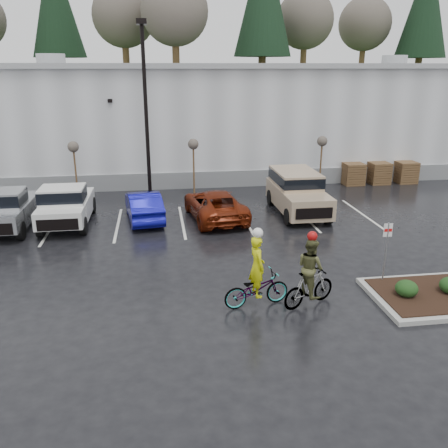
{
  "coord_description": "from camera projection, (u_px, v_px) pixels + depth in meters",
  "views": [
    {
      "loc": [
        -3.59,
        -13.48,
        7.02
      ],
      "look_at": [
        -1.13,
        3.52,
        1.3
      ],
      "focal_mm": 38.0,
      "sensor_mm": 36.0,
      "label": 1
    }
  ],
  "objects": [
    {
      "name": "car_blue",
      "position": [
        144.0,
        206.0,
        22.63
      ],
      "size": [
        2.03,
        4.43,
        1.41
      ],
      "primitive_type": "imported",
      "rotation": [
        0.0,
        0.0,
        3.27
      ],
      "color": "#0B0B7C",
      "rests_on": "ground"
    },
    {
      "name": "car_red",
      "position": [
        215.0,
        205.0,
        22.8
      ],
      "size": [
        2.91,
        5.29,
        1.4
      ],
      "primitive_type": "imported",
      "rotation": [
        0.0,
        0.0,
        3.26
      ],
      "color": "#691D09",
      "rests_on": "ground"
    },
    {
      "name": "pallet_stack_b",
      "position": [
        379.0,
        173.0,
        29.68
      ],
      "size": [
        1.2,
        1.2,
        1.35
      ],
      "primitive_type": "cube",
      "color": "#513C20",
      "rests_on": "ground"
    },
    {
      "name": "shrub_a",
      "position": [
        407.0,
        289.0,
        14.84
      ],
      "size": [
        0.7,
        0.7,
        0.52
      ],
      "primitive_type": "ellipsoid",
      "color": "#133615",
      "rests_on": "curb_island"
    },
    {
      "name": "suv_tan",
      "position": [
        298.0,
        193.0,
        23.54
      ],
      "size": [
        2.2,
        5.1,
        2.06
      ],
      "primitive_type": null,
      "color": "tan",
      "rests_on": "ground"
    },
    {
      "name": "lamppost",
      "position": [
        145.0,
        94.0,
        24.29
      ],
      "size": [
        0.5,
        1.0,
        9.22
      ],
      "color": "black",
      "rests_on": "ground"
    },
    {
      "name": "pickup_white",
      "position": [
        67.0,
        203.0,
        22.09
      ],
      "size": [
        2.1,
        5.2,
        1.96
      ],
      "primitive_type": null,
      "color": "silver",
      "rests_on": "ground"
    },
    {
      "name": "cyclist_olive",
      "position": [
        310.0,
        279.0,
        14.41
      ],
      "size": [
        1.92,
        1.25,
        2.42
      ],
      "rotation": [
        0.0,
        0.0,
        1.99
      ],
      "color": "#3F3F44",
      "rests_on": "ground"
    },
    {
      "name": "wooded_ridge",
      "position": [
        184.0,
        102.0,
        56.66
      ],
      "size": [
        80.0,
        25.0,
        6.0
      ],
      "primitive_type": "cube",
      "color": "#21431C",
      "rests_on": "ground"
    },
    {
      "name": "fire_lane_sign",
      "position": [
        386.0,
        246.0,
        15.62
      ],
      "size": [
        0.3,
        0.05,
        2.2
      ],
      "color": "gray",
      "rests_on": "ground"
    },
    {
      "name": "pickup_silver",
      "position": [
        8.0,
        207.0,
        21.48
      ],
      "size": [
        2.1,
        5.2,
        1.96
      ],
      "primitive_type": null,
      "color": "#A5A8AD",
      "rests_on": "ground"
    },
    {
      "name": "pallet_stack_c",
      "position": [
        406.0,
        172.0,
        29.92
      ],
      "size": [
        1.2,
        1.2,
        1.35
      ],
      "primitive_type": "cube",
      "color": "#513C20",
      "rests_on": "ground"
    },
    {
      "name": "sapling_east",
      "position": [
        322.0,
        144.0,
        27.52
      ],
      "size": [
        0.6,
        0.6,
        3.2
      ],
      "color": "#513C20",
      "rests_on": "ground"
    },
    {
      "name": "warehouse",
      "position": [
        203.0,
        115.0,
        34.86
      ],
      "size": [
        60.5,
        15.5,
        7.2
      ],
      "color": "#B6B8BB",
      "rests_on": "ground"
    },
    {
      "name": "ground",
      "position": [
        274.0,
        294.0,
        15.36
      ],
      "size": [
        120.0,
        120.0,
        0.0
      ],
      "primitive_type": "plane",
      "color": "black",
      "rests_on": "ground"
    },
    {
      "name": "cyclist_hivis",
      "position": [
        257.0,
        282.0,
        14.42
      ],
      "size": [
        2.18,
        1.1,
        2.53
      ],
      "rotation": [
        0.0,
        0.0,
        1.76
      ],
      "color": "#3F3F44",
      "rests_on": "ground"
    },
    {
      "name": "sapling_west",
      "position": [
        74.0,
        150.0,
        25.62
      ],
      "size": [
        0.6,
        0.6,
        3.2
      ],
      "color": "#513C20",
      "rests_on": "ground"
    },
    {
      "name": "pallet_stack_a",
      "position": [
        353.0,
        174.0,
        29.45
      ],
      "size": [
        1.2,
        1.2,
        1.35
      ],
      "primitive_type": "cube",
      "color": "#513C20",
      "rests_on": "ground"
    },
    {
      "name": "sapling_mid",
      "position": [
        193.0,
        147.0,
        26.5
      ],
      "size": [
        0.6,
        0.6,
        3.2
      ],
      "color": "#513C20",
      "rests_on": "ground"
    }
  ]
}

